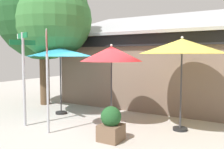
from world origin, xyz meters
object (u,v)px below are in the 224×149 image
patio_umbrella_teal_left (60,52)px  patio_umbrella_crimson_center (111,54)px  shade_tree (46,16)px  stop_sign (47,61)px  sidewalk_planter (111,124)px  street_sign_post (24,70)px  patio_umbrella_mustard_right (182,47)px

patio_umbrella_teal_left → patio_umbrella_crimson_center: 2.44m
shade_tree → patio_umbrella_teal_left: bearing=-28.9°
stop_sign → shade_tree: bearing=135.3°
patio_umbrella_teal_left → stop_sign: bearing=-56.8°
shade_tree → sidewalk_planter: bearing=-27.1°
stop_sign → patio_umbrella_teal_left: stop_sign is taller
street_sign_post → sidewalk_planter: (3.11, 0.23, -1.38)m
patio_umbrella_teal_left → sidewalk_planter: bearing=-26.2°
street_sign_post → stop_sign: bearing=-7.9°
patio_umbrella_teal_left → patio_umbrella_mustard_right: bearing=3.2°
patio_umbrella_mustard_right → sidewalk_planter: size_ratio=3.05×
patio_umbrella_teal_left → shade_tree: 2.43m
shade_tree → street_sign_post: bearing=-58.3°
shade_tree → sidewalk_planter: (4.76, -2.43, -3.58)m
street_sign_post → patio_umbrella_mustard_right: 4.99m
patio_umbrella_mustard_right → shade_tree: size_ratio=0.46×
stop_sign → street_sign_post: bearing=172.1°
stop_sign → sidewalk_planter: bearing=11.7°
stop_sign → patio_umbrella_crimson_center: size_ratio=1.15×
patio_umbrella_crimson_center → patio_umbrella_mustard_right: (2.14, 0.51, 0.23)m
stop_sign → patio_umbrella_crimson_center: 2.07m
patio_umbrella_teal_left → patio_umbrella_mustard_right: size_ratio=0.93×
patio_umbrella_teal_left → sidewalk_planter: (3.19, -1.57, -1.95)m
stop_sign → sidewalk_planter: size_ratio=3.27×
stop_sign → patio_umbrella_crimson_center: stop_sign is taller
shade_tree → patio_umbrella_crimson_center: bearing=-15.6°
patio_umbrella_mustard_right → shade_tree: (-6.13, 0.61, 1.49)m
street_sign_post → patio_umbrella_teal_left: 1.88m
stop_sign → shade_tree: (-2.85, 2.83, 1.89)m
patio_umbrella_teal_left → shade_tree: size_ratio=0.42×
stop_sign → patio_umbrella_teal_left: 2.36m
street_sign_post → patio_umbrella_mustard_right: street_sign_post is taller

